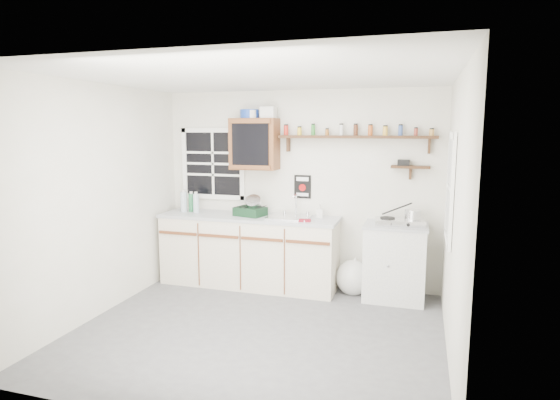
{
  "coord_description": "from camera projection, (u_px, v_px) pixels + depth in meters",
  "views": [
    {
      "loc": [
        1.51,
        -4.2,
        2.01
      ],
      "look_at": [
        0.06,
        0.55,
        1.26
      ],
      "focal_mm": 30.0,
      "sensor_mm": 36.0,
      "label": 1
    }
  ],
  "objects": [
    {
      "name": "room",
      "position": [
        257.0,
        209.0,
        4.52
      ],
      "size": [
        3.64,
        3.24,
        2.54
      ],
      "color": "#4F4E51",
      "rests_on": "ground"
    },
    {
      "name": "main_cabinet",
      "position": [
        249.0,
        250.0,
        6.04
      ],
      "size": [
        2.31,
        0.63,
        0.92
      ],
      "color": "beige",
      "rests_on": "floor"
    },
    {
      "name": "right_cabinet",
      "position": [
        395.0,
        262.0,
        5.54
      ],
      "size": [
        0.73,
        0.57,
        0.91
      ],
      "color": "#B8B8B2",
      "rests_on": "floor"
    },
    {
      "name": "sink",
      "position": [
        289.0,
        217.0,
        5.82
      ],
      "size": [
        0.52,
        0.44,
        0.29
      ],
      "color": "silver",
      "rests_on": "main_cabinet"
    },
    {
      "name": "upper_cabinet",
      "position": [
        254.0,
        144.0,
        5.96
      ],
      "size": [
        0.6,
        0.32,
        0.65
      ],
      "color": "#5B3416",
      "rests_on": "wall_back"
    },
    {
      "name": "upper_cabinet_clutter",
      "position": [
        256.0,
        113.0,
        5.9
      ],
      "size": [
        0.46,
        0.24,
        0.14
      ],
      "color": "#173796",
      "rests_on": "upper_cabinet"
    },
    {
      "name": "spice_shelf",
      "position": [
        355.0,
        136.0,
        5.65
      ],
      "size": [
        1.91,
        0.18,
        0.35
      ],
      "color": "#321F0E",
      "rests_on": "wall_back"
    },
    {
      "name": "secondary_shelf",
      "position": [
        408.0,
        166.0,
        5.53
      ],
      "size": [
        0.45,
        0.16,
        0.24
      ],
      "color": "#321F0E",
      "rests_on": "wall_back"
    },
    {
      "name": "warning_sign",
      "position": [
        302.0,
        187.0,
        6.01
      ],
      "size": [
        0.22,
        0.02,
        0.3
      ],
      "color": "black",
      "rests_on": "wall_back"
    },
    {
      "name": "window_back",
      "position": [
        213.0,
        164.0,
        6.33
      ],
      "size": [
        0.93,
        0.03,
        0.98
      ],
      "color": "black",
      "rests_on": "wall_back"
    },
    {
      "name": "window_right",
      "position": [
        451.0,
        188.0,
        4.5
      ],
      "size": [
        0.03,
        0.78,
        1.08
      ],
      "color": "black",
      "rests_on": "wall_back"
    },
    {
      "name": "water_bottles",
      "position": [
        190.0,
        202.0,
        6.21
      ],
      "size": [
        0.27,
        0.14,
        0.3
      ],
      "color": "#ACBDCA",
      "rests_on": "main_cabinet"
    },
    {
      "name": "dish_rack",
      "position": [
        251.0,
        209.0,
        5.95
      ],
      "size": [
        0.42,
        0.36,
        0.27
      ],
      "rotation": [
        0.0,
        0.0,
        -0.26
      ],
      "color": "black",
      "rests_on": "main_cabinet"
    },
    {
      "name": "soap_bottle",
      "position": [
        320.0,
        211.0,
        5.79
      ],
      "size": [
        0.09,
        0.09,
        0.17
      ],
      "primitive_type": "imported",
      "rotation": [
        0.0,
        0.0,
        0.13
      ],
      "color": "white",
      "rests_on": "main_cabinet"
    },
    {
      "name": "rag",
      "position": [
        305.0,
        220.0,
        5.6
      ],
      "size": [
        0.16,
        0.14,
        0.02
      ],
      "primitive_type": "cube",
      "rotation": [
        0.0,
        0.0,
        0.17
      ],
      "color": "maroon",
      "rests_on": "main_cabinet"
    },
    {
      "name": "hotplate",
      "position": [
        400.0,
        222.0,
        5.43
      ],
      "size": [
        0.59,
        0.36,
        0.08
      ],
      "rotation": [
        0.0,
        0.0,
        0.1
      ],
      "color": "silver",
      "rests_on": "right_cabinet"
    },
    {
      "name": "saucepan",
      "position": [
        412.0,
        215.0,
        5.38
      ],
      "size": [
        0.45,
        0.25,
        0.19
      ],
      "rotation": [
        0.0,
        0.0,
        -0.3
      ],
      "color": "silver",
      "rests_on": "hotplate"
    },
    {
      "name": "trash_bag",
      "position": [
        353.0,
        277.0,
        5.76
      ],
      "size": [
        0.42,
        0.38,
        0.48
      ],
      "color": "silver",
      "rests_on": "floor"
    }
  ]
}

